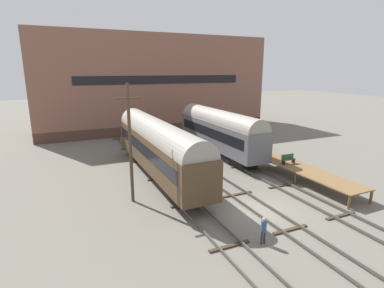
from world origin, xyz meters
TOP-DOWN VIEW (x-y plane):
  - ground_plane at (0.00, 0.00)m, footprint 200.00×200.00m
  - track_left at (-4.41, 0.00)m, footprint 2.60×60.00m
  - track_middle at (0.00, 0.00)m, footprint 2.60×60.00m
  - track_right at (4.41, 0.00)m, footprint 2.60×60.00m
  - train_car_grey at (4.41, 13.94)m, footprint 2.86×15.62m
  - train_car_brown at (-4.41, 9.84)m, footprint 2.99×18.88m
  - station_platform at (7.05, 2.93)m, footprint 2.63×11.07m
  - bench at (6.82, 5.03)m, footprint 1.40×0.40m
  - person_worker at (-2.48, -3.49)m, footprint 0.32×0.32m
  - utility_pole at (-7.93, 5.29)m, footprint 1.80×0.24m
  - warehouse_building at (2.54, 33.60)m, footprint 36.84×10.96m

SIDE VIEW (x-z plane):
  - ground_plane at x=0.00m, z-range 0.00..0.00m
  - track_left at x=-4.41m, z-range 0.01..0.27m
  - track_middle at x=0.00m, z-range 0.01..0.27m
  - track_right at x=4.41m, z-range 0.01..0.27m
  - person_worker at x=-2.48m, z-range 0.16..1.81m
  - station_platform at x=7.05m, z-range 0.47..1.61m
  - bench at x=6.82m, z-range 1.17..2.08m
  - train_car_grey at x=4.41m, z-range 0.38..5.68m
  - train_car_brown at x=-4.41m, z-range 0.38..5.76m
  - utility_pole at x=-7.93m, z-range 0.16..9.03m
  - warehouse_building at x=2.54m, z-range 0.00..15.12m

